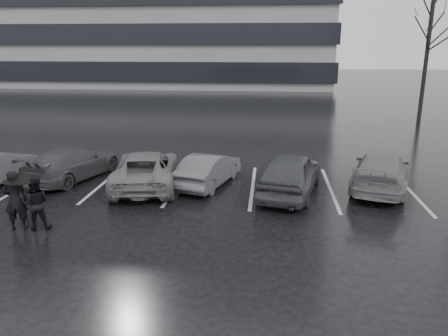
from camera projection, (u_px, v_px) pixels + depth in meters
name	position (u px, v px, depth m)	size (l,w,h in m)	color
ground	(230.00, 211.00, 13.69)	(160.00, 160.00, 0.00)	black
car_main	(290.00, 173.00, 15.08)	(1.74, 4.31, 1.47)	black
car_west_a	(209.00, 169.00, 16.04)	(1.25, 3.59, 1.18)	#313134
car_west_b	(146.00, 169.00, 15.90)	(2.16, 4.69, 1.30)	#515154
car_west_c	(73.00, 163.00, 16.76)	(1.75, 4.31, 1.25)	black
car_east	(381.00, 171.00, 15.62)	(1.85, 4.55, 1.32)	#515154
pedestrian_left	(15.00, 200.00, 12.11)	(0.63, 0.41, 1.73)	black
pedestrian_right	(36.00, 203.00, 12.16)	(0.74, 0.57, 1.52)	black
umbrella	(21.00, 176.00, 12.05)	(1.00, 1.00, 1.69)	black
stall_stripes	(215.00, 185.00, 16.16)	(19.72, 5.00, 0.00)	#B9B9BB
tree_north	(427.00, 56.00, 27.70)	(0.26, 0.26, 8.50)	black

